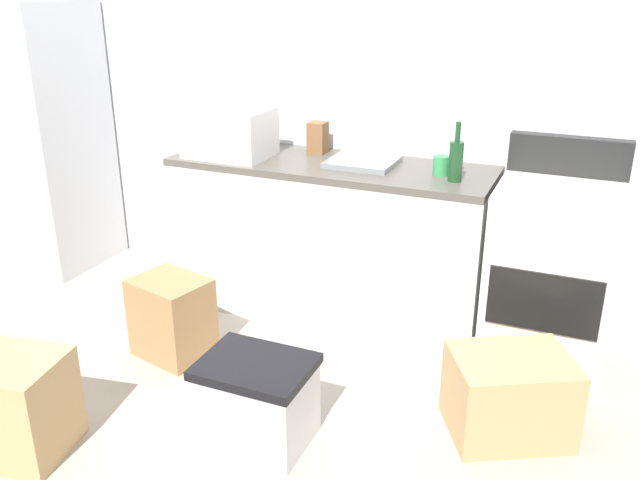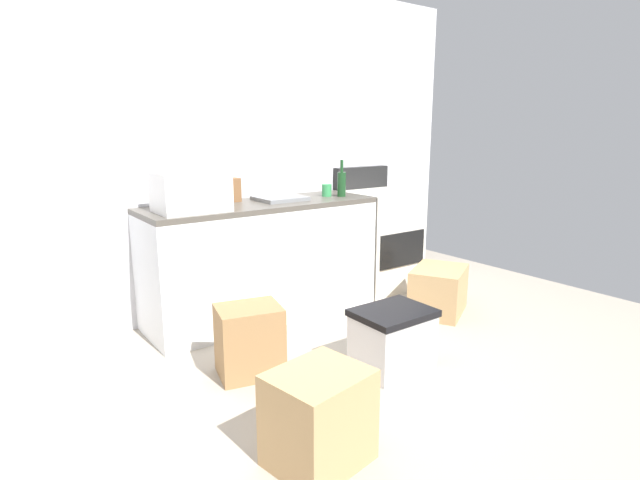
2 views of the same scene
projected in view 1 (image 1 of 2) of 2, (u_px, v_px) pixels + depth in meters
The scene contains 14 objects.
ground_plane at pixel (172, 405), 3.14m from camera, with size 6.00×6.00×0.00m, color #9E9384.
wall_back at pixel (307, 77), 3.99m from camera, with size 5.00×0.10×2.60m, color silver.
kitchen_counter at pixel (330, 238), 3.89m from camera, with size 1.80×0.60×0.90m.
refrigerator at pixel (41, 138), 4.45m from camera, with size 0.68×0.66×1.73m, color silver.
stove_oven at pixel (551, 269), 3.44m from camera, with size 0.60×0.61×1.10m.
microwave at pixel (229, 132), 3.81m from camera, with size 0.46×0.34×0.27m, color white.
sink_basin at pixel (362, 162), 3.67m from camera, with size 0.36×0.32×0.03m, color slate.
wine_bottle at pixel (456, 160), 3.35m from camera, with size 0.07×0.07×0.30m.
coffee_mug at pixel (441, 166), 3.47m from camera, with size 0.08×0.08×0.10m, color #338C4C.
knife_block at pixel (318, 138), 3.89m from camera, with size 0.10×0.10×0.18m, color brown.
cardboard_box_large at pixel (509, 395), 2.90m from camera, with size 0.50×0.38×0.37m, color tan.
cardboard_box_medium at pixel (172, 317), 3.49m from camera, with size 0.37×0.30×0.42m, color olive.
cardboard_box_small at pixel (15, 406), 2.77m from camera, with size 0.41×0.35×0.43m, color tan.
storage_bin at pixel (257, 401), 2.84m from camera, with size 0.46×0.36×0.38m.
Camera 1 is at (1.68, -2.15, 1.87)m, focal length 37.86 mm.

